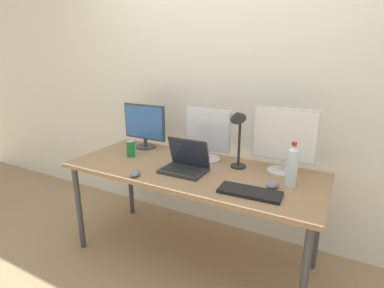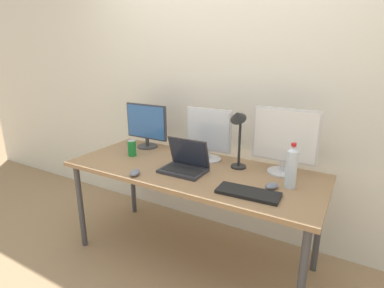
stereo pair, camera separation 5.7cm
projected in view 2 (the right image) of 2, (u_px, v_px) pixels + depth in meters
The scene contains 13 objects.
ground_plane at pixel (192, 256), 2.34m from camera, with size 16.00×16.00×0.00m, color #9E7F5B.
wall_back at pixel (228, 82), 2.45m from camera, with size 7.00×0.08×2.60m, color silver.
work_desk at pixel (192, 176), 2.14m from camera, with size 1.81×0.75×0.74m.
monitor_left at pixel (146, 125), 2.55m from camera, with size 0.40×0.17×0.38m.
monitor_center at pixel (209, 134), 2.24m from camera, with size 0.36×0.20×0.40m.
monitor_right at pixel (285, 140), 1.98m from camera, with size 0.43×0.20×0.44m.
laptop_silver at pixel (185, 164), 2.07m from camera, with size 0.30×0.22×0.23m.
keyboard_main at pixel (248, 193), 1.73m from camera, with size 0.36×0.15×0.02m, color black.
mouse_by_keyboard at pixel (272, 186), 1.80m from camera, with size 0.06×0.09×0.04m, color slate.
mouse_by_laptop at pixel (135, 173), 2.00m from camera, with size 0.06×0.10×0.04m, color slate.
water_bottle at pixel (292, 167), 1.79m from camera, with size 0.07×0.07×0.28m.
soda_can_near_keyboard at pixel (132, 148), 2.37m from camera, with size 0.07×0.07×0.13m.
desk_lamp at pixel (238, 128), 2.02m from camera, with size 0.11×0.18×0.44m.
Camera 2 is at (0.99, -1.72, 1.52)m, focal length 28.00 mm.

